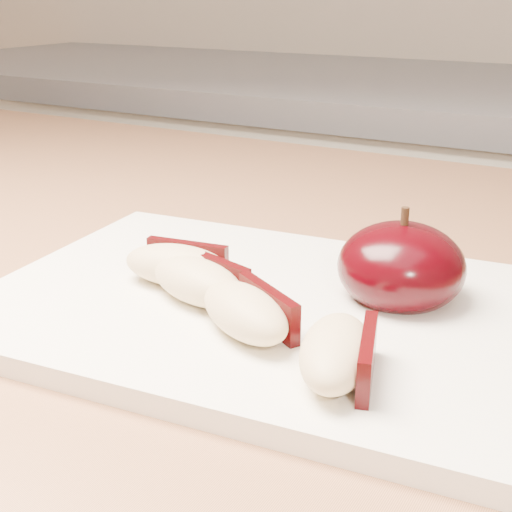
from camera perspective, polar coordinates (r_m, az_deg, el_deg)
The scene contains 7 objects.
back_cabinet at distance 1.30m, azimuth 18.48°, elevation -8.13°, with size 2.40×0.62×0.94m.
cutting_board at distance 0.41m, azimuth -0.00°, elevation -4.10°, with size 0.30×0.22×0.01m, color white.
apple_half at distance 0.41m, azimuth 11.52°, elevation -0.86°, with size 0.09×0.09×0.06m.
apple_wedge_a at distance 0.42m, azimuth -6.24°, elevation -0.68°, with size 0.07×0.04×0.02m.
apple_wedge_b at distance 0.40m, azimuth -4.54°, elevation -1.97°, with size 0.07×0.05×0.02m.
apple_wedge_c at distance 0.36m, azimuth -0.69°, elevation -4.45°, with size 0.07×0.06×0.02m.
apple_wedge_d at distance 0.32m, azimuth 6.70°, elevation -7.69°, with size 0.05×0.07×0.02m.
Camera 1 is at (0.19, 0.06, 1.08)m, focal length 50.00 mm.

